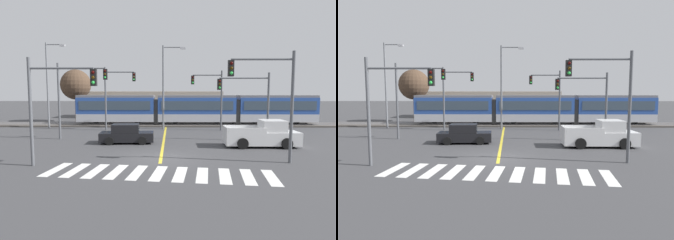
% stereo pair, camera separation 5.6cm
% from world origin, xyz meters
% --- Properties ---
extents(ground_plane, '(200.00, 200.00, 0.00)m').
position_xyz_m(ground_plane, '(0.00, 0.00, 0.00)').
color(ground_plane, '#3D3D3F').
extents(track_bed, '(120.00, 4.00, 0.18)m').
position_xyz_m(track_bed, '(0.00, 17.54, 0.09)').
color(track_bed, '#4C4742').
rests_on(track_bed, ground).
extents(rail_near, '(120.00, 0.08, 0.10)m').
position_xyz_m(rail_near, '(0.00, 16.82, 0.23)').
color(rail_near, '#939399').
rests_on(rail_near, track_bed).
extents(rail_far, '(120.00, 0.08, 0.10)m').
position_xyz_m(rail_far, '(0.00, 18.26, 0.23)').
color(rail_far, '#939399').
rests_on(rail_far, track_bed).
extents(light_rail_tram, '(28.00, 2.64, 3.43)m').
position_xyz_m(light_rail_tram, '(3.57, 17.54, 2.05)').
color(light_rail_tram, '#B7BAC1').
rests_on(light_rail_tram, track_bed).
extents(crosswalk_stripe_0, '(0.90, 2.85, 0.01)m').
position_xyz_m(crosswalk_stripe_0, '(-5.46, -2.60, 0.00)').
color(crosswalk_stripe_0, silver).
rests_on(crosswalk_stripe_0, ground).
extents(crosswalk_stripe_1, '(0.90, 2.85, 0.01)m').
position_xyz_m(crosswalk_stripe_1, '(-4.37, -2.74, 0.00)').
color(crosswalk_stripe_1, silver).
rests_on(crosswalk_stripe_1, ground).
extents(crosswalk_stripe_2, '(0.90, 2.85, 0.01)m').
position_xyz_m(crosswalk_stripe_2, '(-3.27, -2.87, 0.00)').
color(crosswalk_stripe_2, silver).
rests_on(crosswalk_stripe_2, ground).
extents(crosswalk_stripe_3, '(0.90, 2.85, 0.01)m').
position_xyz_m(crosswalk_stripe_3, '(-2.18, -3.01, 0.00)').
color(crosswalk_stripe_3, silver).
rests_on(crosswalk_stripe_3, ground).
extents(crosswalk_stripe_4, '(0.90, 2.85, 0.01)m').
position_xyz_m(crosswalk_stripe_4, '(-1.09, -3.15, 0.00)').
color(crosswalk_stripe_4, silver).
rests_on(crosswalk_stripe_4, ground).
extents(crosswalk_stripe_5, '(0.90, 2.85, 0.01)m').
position_xyz_m(crosswalk_stripe_5, '(0.00, -3.28, 0.00)').
color(crosswalk_stripe_5, silver).
rests_on(crosswalk_stripe_5, ground).
extents(crosswalk_stripe_6, '(0.90, 2.85, 0.01)m').
position_xyz_m(crosswalk_stripe_6, '(1.09, -3.42, 0.00)').
color(crosswalk_stripe_6, silver).
rests_on(crosswalk_stripe_6, ground).
extents(crosswalk_stripe_7, '(0.90, 2.85, 0.01)m').
position_xyz_m(crosswalk_stripe_7, '(2.18, -3.56, 0.00)').
color(crosswalk_stripe_7, silver).
rests_on(crosswalk_stripe_7, ground).
extents(crosswalk_stripe_8, '(0.90, 2.85, 0.01)m').
position_xyz_m(crosswalk_stripe_8, '(3.27, -3.69, 0.00)').
color(crosswalk_stripe_8, silver).
rests_on(crosswalk_stripe_8, ground).
extents(crosswalk_stripe_9, '(0.90, 2.85, 0.01)m').
position_xyz_m(crosswalk_stripe_9, '(4.37, -3.83, 0.00)').
color(crosswalk_stripe_9, silver).
rests_on(crosswalk_stripe_9, ground).
extents(crosswalk_stripe_10, '(0.90, 2.85, 0.01)m').
position_xyz_m(crosswalk_stripe_10, '(5.46, -3.97, 0.00)').
color(crosswalk_stripe_10, silver).
rests_on(crosswalk_stripe_10, ground).
extents(lane_centre_line, '(0.20, 16.83, 0.01)m').
position_xyz_m(lane_centre_line, '(0.00, 7.13, 0.00)').
color(lane_centre_line, gold).
rests_on(lane_centre_line, ground).
extents(sedan_crossing, '(4.28, 2.09, 1.52)m').
position_xyz_m(sedan_crossing, '(-2.90, 5.40, 0.70)').
color(sedan_crossing, black).
rests_on(sedan_crossing, ground).
extents(pickup_truck, '(5.41, 2.26, 1.98)m').
position_xyz_m(pickup_truck, '(7.43, 4.03, 0.84)').
color(pickup_truck, silver).
rests_on(pickup_truck, ground).
extents(traffic_light_near_left, '(3.75, 0.38, 5.95)m').
position_xyz_m(traffic_light_near_left, '(-5.78, -1.84, 3.87)').
color(traffic_light_near_left, '#515459').
rests_on(traffic_light_near_left, ground).
extents(traffic_light_far_left, '(3.25, 0.38, 6.58)m').
position_xyz_m(traffic_light_far_left, '(-5.24, 13.16, 4.26)').
color(traffic_light_far_left, '#515459').
rests_on(traffic_light_far_left, ground).
extents(traffic_light_mid_right, '(4.25, 0.38, 5.61)m').
position_xyz_m(traffic_light_mid_right, '(7.03, 6.43, 3.75)').
color(traffic_light_mid_right, '#515459').
rests_on(traffic_light_mid_right, ground).
extents(traffic_light_mid_left, '(4.25, 0.38, 6.46)m').
position_xyz_m(traffic_light_mid_left, '(-7.54, 7.28, 4.29)').
color(traffic_light_mid_left, '#515459').
rests_on(traffic_light_mid_left, ground).
extents(traffic_light_near_right, '(3.75, 0.38, 6.37)m').
position_xyz_m(traffic_light_near_right, '(6.27, -1.00, 4.19)').
color(traffic_light_near_right, '#515459').
rests_on(traffic_light_near_right, ground).
extents(traffic_light_far_right, '(3.25, 0.38, 6.19)m').
position_xyz_m(traffic_light_far_right, '(4.77, 13.10, 4.05)').
color(traffic_light_far_right, '#515459').
rests_on(traffic_light_far_right, ground).
extents(street_lamp_west, '(2.17, 0.28, 9.31)m').
position_xyz_m(street_lamp_west, '(-12.77, 14.76, 5.24)').
color(street_lamp_west, slate).
rests_on(street_lamp_west, ground).
extents(street_lamp_centre, '(2.44, 0.28, 8.90)m').
position_xyz_m(street_lamp_centre, '(-0.01, 14.12, 5.07)').
color(street_lamp_centre, slate).
rests_on(street_lamp_centre, ground).
extents(bare_tree_far_west, '(3.95, 3.95, 6.91)m').
position_xyz_m(bare_tree_far_west, '(-11.96, 21.34, 4.92)').
color(bare_tree_far_west, brown).
rests_on(bare_tree_far_west, ground).
extents(building_backdrop_far, '(20.66, 6.00, 4.02)m').
position_xyz_m(building_backdrop_far, '(-2.09, 29.10, 2.01)').
color(building_backdrop_far, tan).
rests_on(building_backdrop_far, ground).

